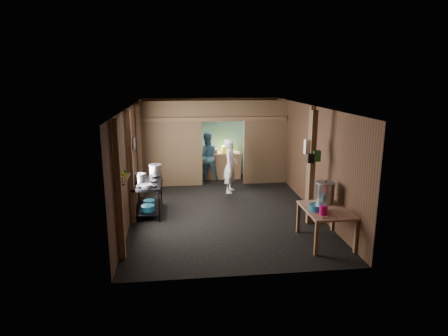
{
  "coord_description": "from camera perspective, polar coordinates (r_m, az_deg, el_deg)",
  "views": [
    {
      "loc": [
        -1.08,
        -9.36,
        3.32
      ],
      "look_at": [
        0.0,
        -0.2,
        1.1
      ],
      "focal_mm": 30.79,
      "sensor_mm": 36.0,
      "label": 1
    }
  ],
  "objects": [
    {
      "name": "post_left_b",
      "position": [
        8.86,
        -13.67,
        -0.03
      ],
      "size": [
        0.1,
        0.12,
        2.6
      ],
      "primitive_type": "cube",
      "color": "brown",
      "rests_on": "floor"
    },
    {
      "name": "bag_white",
      "position": [
        8.77,
        12.58,
        3.09
      ],
      "size": [
        0.22,
        0.15,
        0.32
      ],
      "primitive_type": "cube",
      "color": "silver",
      "rests_on": "post_free"
    },
    {
      "name": "blue_tub_front",
      "position": [
        9.45,
        -11.26,
        -5.86
      ],
      "size": [
        0.33,
        0.33,
        0.13
      ],
      "primitive_type": "cylinder",
      "color": "#175A79",
      "rests_on": "gas_range"
    },
    {
      "name": "partition_left",
      "position": [
        11.73,
        -7.84,
        3.5
      ],
      "size": [
        1.85,
        0.1,
        2.6
      ],
      "primitive_type": "cube",
      "color": "brown",
      "rests_on": "floor"
    },
    {
      "name": "bag_black",
      "position": [
        8.66,
        12.72,
        1.4
      ],
      "size": [
        0.14,
        0.1,
        0.2
      ],
      "primitive_type": "cube",
      "color": "black",
      "rests_on": "post_free"
    },
    {
      "name": "partition_header",
      "position": [
        11.68,
        -0.16,
        8.53
      ],
      "size": [
        1.3,
        0.1,
        0.6
      ],
      "primitive_type": "cube",
      "color": "brown",
      "rests_on": "wall_back"
    },
    {
      "name": "pan_lid_small",
      "position": [
        10.37,
        -12.9,
        3.37
      ],
      "size": [
        0.03,
        0.3,
        0.3
      ],
      "primitive_type": "cylinder",
      "rotation": [
        0.0,
        1.57,
        0.0
      ],
      "color": "black",
      "rests_on": "wall_left"
    },
    {
      "name": "wall_clock",
      "position": [
        12.9,
        -0.78,
        7.22
      ],
      "size": [
        0.2,
        0.03,
        0.2
      ],
      "primitive_type": "cylinder",
      "rotation": [
        1.57,
        0.0,
        0.0
      ],
      "color": "silver",
      "rests_on": "wall_back"
    },
    {
      "name": "back_counter",
      "position": [
        12.72,
        -0.32,
        0.38
      ],
      "size": [
        1.2,
        0.5,
        0.85
      ],
      "primitive_type": "cube",
      "color": "brown",
      "rests_on": "floor"
    },
    {
      "name": "wall_shelf",
      "position": [
        7.58,
        -14.61,
        -1.58
      ],
      "size": [
        0.14,
        0.8,
        0.03
      ],
      "primitive_type": "cube",
      "color": "brown",
      "rests_on": "wall_left"
    },
    {
      "name": "pan_lid_big",
      "position": [
        9.96,
        -13.17,
        3.53
      ],
      "size": [
        0.03,
        0.34,
        0.34
      ],
      "primitive_type": "cylinder",
      "rotation": [
        0.0,
        1.57,
        0.0
      ],
      "color": "gray",
      "rests_on": "wall_left"
    },
    {
      "name": "frying_pan",
      "position": [
        9.14,
        -11.5,
        -2.55
      ],
      "size": [
        0.42,
        0.57,
        0.07
      ],
      "primitive_type": null,
      "rotation": [
        0.0,
        0.0,
        -0.28
      ],
      "color": "gray",
      "rests_on": "gas_range"
    },
    {
      "name": "floor",
      "position": [
        9.99,
        -0.14,
        -5.88
      ],
      "size": [
        4.5,
        7.0,
        0.0
      ],
      "primitive_type": "cube",
      "color": "black",
      "rests_on": "ground"
    },
    {
      "name": "wall_right",
      "position": [
        10.14,
        12.61,
        1.71
      ],
      "size": [
        0.0,
        7.0,
        2.6
      ],
      "primitive_type": "cube",
      "color": "#49301B",
      "rests_on": "ground"
    },
    {
      "name": "red_cup",
      "position": [
        12.6,
        -1.24,
        2.53
      ],
      "size": [
        0.11,
        0.11,
        0.13
      ],
      "primitive_type": "cylinder",
      "color": "#AD3126",
      "rests_on": "back_counter"
    },
    {
      "name": "post_free",
      "position": [
        8.81,
        12.9,
        -0.07
      ],
      "size": [
        0.12,
        0.12,
        2.6
      ],
      "primitive_type": "cube",
      "color": "brown",
      "rests_on": "floor"
    },
    {
      "name": "stove_pot_large",
      "position": [
        10.01,
        -10.14,
        -0.38
      ],
      "size": [
        0.35,
        0.35,
        0.33
      ],
      "primitive_type": null,
      "rotation": [
        0.0,
        0.0,
        -0.12
      ],
      "color": "#B9B9BA",
      "rests_on": "gas_range"
    },
    {
      "name": "post_left_a",
      "position": [
        7.14,
        -15.33,
        -3.41
      ],
      "size": [
        0.1,
        0.12,
        2.6
      ],
      "primitive_type": "cube",
      "color": "brown",
      "rests_on": "floor"
    },
    {
      "name": "stock_pot",
      "position": [
        8.36,
        14.76,
        -3.58
      ],
      "size": [
        0.41,
        0.41,
        0.47
      ],
      "primitive_type": null,
      "rotation": [
        0.0,
        0.0,
        -0.03
      ],
      "color": "#B9B9BA",
      "rests_on": "prep_table"
    },
    {
      "name": "wall_back",
      "position": [
        13.06,
        -1.91,
        4.64
      ],
      "size": [
        4.5,
        0.0,
        2.6
      ],
      "primitive_type": "cube",
      "color": "#49301B",
      "rests_on": "ground"
    },
    {
      "name": "bag_green",
      "position": [
        8.71,
        13.57,
        1.77
      ],
      "size": [
        0.16,
        0.12,
        0.24
      ],
      "primitive_type": "cube",
      "color": "#255E28",
      "rests_on": "post_free"
    },
    {
      "name": "turquoise_panel",
      "position": [
        13.01,
        -1.88,
        4.38
      ],
      "size": [
        4.4,
        0.06,
        2.5
      ],
      "primitive_type": "cube",
      "color": "#6EB2B3",
      "rests_on": "wall_back"
    },
    {
      "name": "yellow_tub",
      "position": [
        12.63,
        0.5,
        2.77
      ],
      "size": [
        0.4,
        0.4,
        0.22
      ],
      "primitive_type": "cylinder",
      "color": "#E6F510",
      "rests_on": "back_counter"
    },
    {
      "name": "jar_yellow",
      "position": [
        7.57,
        -14.64,
        -1.11
      ],
      "size": [
        0.08,
        0.08,
        0.1
      ],
      "primitive_type": "cylinder",
      "color": "#E6F510",
      "rests_on": "wall_shelf"
    },
    {
      "name": "post_left_c",
      "position": [
        10.8,
        -12.46,
        2.44
      ],
      "size": [
        0.1,
        0.12,
        2.6
      ],
      "primitive_type": "cube",
      "color": "brown",
      "rests_on": "floor"
    },
    {
      "name": "pink_bucket",
      "position": [
        7.67,
        14.53,
        -6.07
      ],
      "size": [
        0.19,
        0.19,
        0.18
      ],
      "primitive_type": "cylinder",
      "rotation": [
        0.0,
        0.0,
        0.3
      ],
      "color": "#B7085E",
      "rests_on": "prep_table"
    },
    {
      "name": "blue_tub_back",
      "position": [
        9.89,
        -11.06,
        -5.03
      ],
      "size": [
        0.28,
        0.28,
        0.11
      ],
      "primitive_type": "cylinder",
      "color": "#175A79",
      "rests_on": "gas_range"
    },
    {
      "name": "knife",
      "position": [
        7.54,
        15.46,
        -7.18
      ],
      "size": [
        0.3,
        0.09,
        0.01
      ],
      "primitive_type": "cube",
      "rotation": [
        0.0,
        0.0,
        -0.19
      ],
      "color": "#B9B9BA",
      "rests_on": "prep_table"
    },
    {
      "name": "jar_white",
      "position": [
        7.33,
        -14.9,
        -1.6
      ],
      "size": [
        0.07,
        0.07,
        0.1
      ],
      "primitive_type": "cylinder",
      "color": "silver",
      "rests_on": "wall_shelf"
    },
    {
      "name": "post_right",
      "position": [
        9.93,
        12.6,
        1.47
      ],
      "size": [
        0.1,
        0.12,
        2.6
      ],
      "primitive_type": "cube",
      "color": "brown",
      "rests_on": "floor"
    },
    {
      "name": "wash_basin",
      "position": [
        7.89,
        13.81,
        -5.71
      ],
      "size": [
        0.44,
        0.44,
        0.13
      ],
      "primitive_type": "cylinder",
      "rotation": [
        0.0,
        0.0,
        0.38
      ],
      "color": "#175A79",
      "rests_on": "prep_table"
    },
    {
      "name": "jar_green",
      "position": [
        7.78,
        -14.43,
        -0.7
      ],
      "size": [
        0.06,
        0.06,
        0.1
      ],
      "primitive_type": "cylinder",
      "color": "#255E28",
      "rests_on": "wall_shelf"
    },
    {
      "name": "gas_range",
      "position": [
        9.64,
        -11.2,
        -4.34
      ],
      "size": [
        0.7,
        1.37,
        0.81
      ],
      "primitive_type": null,
      "color": "black",
      "rests_on": "floor"
    },
    {
      "name": "stove_pot_med",
      "position": [
        9.49,
        -12.37,
        -1.52
      ],
      "size": [
        0.37,
        0.37,
        0.24
      ],
      "primitive_type": null,
      "rotation": [
        0.0,
        0.0,
        0.42
      ],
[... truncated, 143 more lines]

